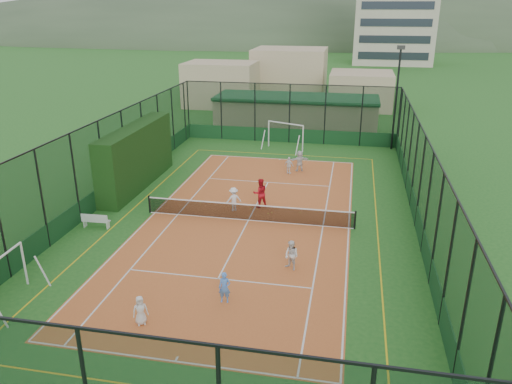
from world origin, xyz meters
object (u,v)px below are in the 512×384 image
white_bench (96,220)px  child_far_right (289,165)px  coach (260,193)px  child_near_mid (225,288)px  clubhouse (296,113)px  futsal_goal_far (285,136)px  child_far_back (300,161)px  child_near_left (140,310)px  child_far_left (234,199)px  child_near_right (291,255)px  futsal_goal_near (2,282)px  floodlight_ne (396,99)px

white_bench → child_far_right: 14.13m
coach → child_near_mid: bearing=66.5°
clubhouse → futsal_goal_far: size_ratio=4.54×
futsal_goal_far → child_far_back: (1.80, -5.54, -0.32)m
child_near_left → coach: size_ratio=0.66×
futsal_goal_far → child_far_left: bearing=-72.4°
child_near_right → child_far_left: child_far_left is taller
futsal_goal_far → child_far_left: (-1.10, -13.61, -0.36)m
clubhouse → child_near_mid: size_ratio=11.63×
child_near_left → child_near_mid: (2.70, 2.03, 0.07)m
white_bench → child_near_right: 11.10m
white_bench → child_far_back: bearing=48.9°
child_near_right → child_far_left: size_ratio=0.98×
futsal_goal_near → child_far_right: futsal_goal_near is taller
child_near_mid → child_far_left: bearing=95.0°
white_bench → coach: bearing=27.3°
futsal_goal_far → child_near_left: size_ratio=2.88×
clubhouse → futsal_goal_far: (-0.02, -7.19, -0.50)m
futsal_goal_far → floodlight_ne: bearing=34.0°
futsal_goal_near → child_far_back: size_ratio=2.03×
child_near_mid → child_far_back: (1.05, 17.34, 0.10)m
child_near_right → child_far_back: child_far_back is taller
child_far_left → child_near_right: bearing=92.1°
futsal_goal_far → child_near_left: (-1.95, -24.92, -0.49)m
white_bench → futsal_goal_far: 18.96m
child_near_mid → child_far_right: (0.39, 16.56, -0.04)m
child_near_mid → coach: 10.13m
child_near_mid → child_far_back: bearing=80.2°
futsal_goal_near → child_far_right: (8.97, 18.33, -0.36)m
child_near_right → coach: bearing=144.9°
clubhouse → child_near_left: 32.18m
child_near_mid → coach: (-0.46, 10.12, 0.23)m
white_bench → coach: 9.26m
white_bench → floodlight_ne: bearing=47.4°
child_far_right → floodlight_ne: bearing=-109.1°
child_near_mid → child_far_right: bearing=82.3°
child_far_left → child_far_right: 7.62m
child_near_left → child_near_right: child_near_right is taller
clubhouse → child_far_right: 13.60m
clubhouse → child_near_left: (-1.97, -32.11, -0.98)m
floodlight_ne → coach: bearing=-119.8°
child_near_mid → child_far_back: child_far_back is taller
child_near_right → child_near_left: bearing=-100.6°
white_bench → coach: coach is taller
futsal_goal_far → coach: 12.77m
child_far_right → coach: bearing=106.0°
child_near_right → floodlight_ne: bearing=108.9°
floodlight_ne → child_near_right: bearing=-104.5°
floodlight_ne → futsal_goal_far: bearing=-168.3°
child_near_mid → white_bench: bearing=140.4°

